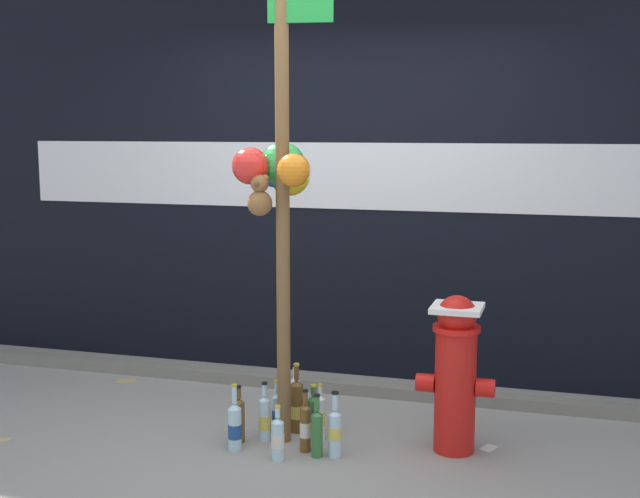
% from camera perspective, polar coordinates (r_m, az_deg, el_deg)
% --- Properties ---
extents(ground_plane, '(14.00, 14.00, 0.00)m').
position_cam_1_polar(ground_plane, '(4.62, -2.54, -14.38)').
color(ground_plane, gray).
extents(building_wall, '(10.00, 0.21, 3.16)m').
position_cam_1_polar(building_wall, '(5.87, 2.60, 6.39)').
color(building_wall, black).
rests_on(building_wall, ground_plane).
extents(curb_strip, '(8.00, 0.12, 0.08)m').
position_cam_1_polar(curb_strip, '(5.65, 1.27, -9.57)').
color(curb_strip, slate).
rests_on(curb_strip, ground_plane).
extents(memorial_post, '(0.57, 0.50, 2.88)m').
position_cam_1_polar(memorial_post, '(4.57, -2.86, 7.21)').
color(memorial_post, brown).
rests_on(memorial_post, ground_plane).
extents(fire_hydrant, '(0.43, 0.28, 0.89)m').
position_cam_1_polar(fire_hydrant, '(4.61, 9.46, -8.37)').
color(fire_hydrant, red).
rests_on(fire_hydrant, ground_plane).
extents(bottle_0, '(0.08, 0.08, 0.42)m').
position_cam_1_polar(bottle_0, '(4.92, -1.64, -10.90)').
color(bottle_0, brown).
rests_on(bottle_0, ground_plane).
extents(bottle_1, '(0.07, 0.07, 0.31)m').
position_cam_1_polar(bottle_1, '(4.55, -2.97, -13.08)').
color(bottle_1, '#B2DBEA').
rests_on(bottle_1, ground_plane).
extents(bottle_2, '(0.07, 0.07, 0.35)m').
position_cam_1_polar(bottle_2, '(4.81, -3.88, -11.69)').
color(bottle_2, '#B2DBEA').
rests_on(bottle_2, ground_plane).
extents(bottle_3, '(0.06, 0.06, 0.32)m').
position_cam_1_polar(bottle_3, '(4.93, -3.04, -11.32)').
color(bottle_3, '#B2DBEA').
rests_on(bottle_3, ground_plane).
extents(bottle_4, '(0.06, 0.06, 0.33)m').
position_cam_1_polar(bottle_4, '(4.81, 0.00, -11.66)').
color(bottle_4, silver).
rests_on(bottle_4, ground_plane).
extents(bottle_5, '(0.06, 0.06, 0.36)m').
position_cam_1_polar(bottle_5, '(4.57, -0.21, -12.63)').
color(bottle_5, '#337038').
rests_on(bottle_5, ground_plane).
extents(bottle_6, '(0.08, 0.08, 0.38)m').
position_cam_1_polar(bottle_6, '(4.70, -5.98, -12.21)').
color(bottle_6, '#B2DBEA').
rests_on(bottle_6, ground_plane).
extents(bottle_7, '(0.07, 0.07, 0.33)m').
position_cam_1_polar(bottle_7, '(4.80, -5.69, -11.70)').
color(bottle_7, brown).
rests_on(bottle_7, ground_plane).
extents(bottle_8, '(0.07, 0.07, 0.38)m').
position_cam_1_polar(bottle_8, '(5.03, -1.76, -10.46)').
color(bottle_8, silver).
rests_on(bottle_8, ground_plane).
extents(bottle_9, '(0.06, 0.06, 0.36)m').
position_cam_1_polar(bottle_9, '(4.65, -1.03, -12.32)').
color(bottle_9, brown).
rests_on(bottle_9, ground_plane).
extents(bottle_10, '(0.08, 0.08, 0.29)m').
position_cam_1_polar(bottle_10, '(4.93, -0.44, -11.38)').
color(bottle_10, '#337038').
rests_on(bottle_10, ground_plane).
extents(bottle_11, '(0.07, 0.07, 0.37)m').
position_cam_1_polar(bottle_11, '(4.58, 1.06, -12.59)').
color(bottle_11, '#B2DBEA').
rests_on(bottle_11, ground_plane).
extents(litter_1, '(0.16, 0.15, 0.01)m').
position_cam_1_polar(litter_1, '(6.05, -13.43, -8.95)').
color(litter_1, tan).
rests_on(litter_1, ground_plane).
extents(litter_2, '(0.11, 0.12, 0.01)m').
position_cam_1_polar(litter_2, '(4.83, 11.71, -13.45)').
color(litter_2, silver).
rests_on(litter_2, ground_plane).
extents(litter_3, '(0.10, 0.13, 0.01)m').
position_cam_1_polar(litter_3, '(5.05, -6.01, -12.32)').
color(litter_3, tan).
rests_on(litter_3, ground_plane).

